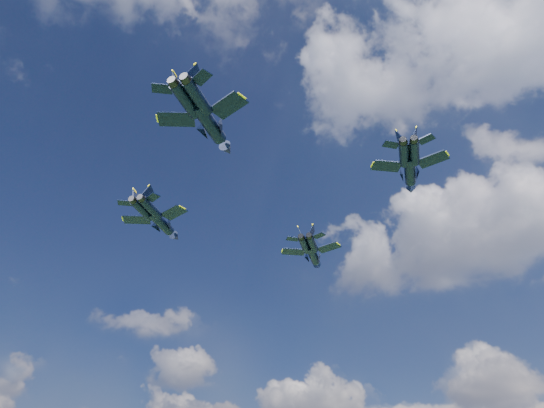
{
  "coord_description": "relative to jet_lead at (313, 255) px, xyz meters",
  "views": [
    {
      "loc": [
        40.22,
        -48.72,
        19.92
      ],
      "look_at": [
        0.85,
        8.25,
        65.12
      ],
      "focal_mm": 35.0,
      "sensor_mm": 36.0,
      "label": 1
    }
  ],
  "objects": [
    {
      "name": "jet_slot",
      "position": [
        9.3,
        -41.04,
        -1.82
      ],
      "size": [
        11.95,
        16.05,
        3.78
      ],
      "rotation": [
        0.0,
        0.0,
        0.25
      ],
      "color": "black"
    },
    {
      "name": "jet_left",
      "position": [
        -13.59,
        -26.58,
        -1.4
      ],
      "size": [
        11.33,
        15.3,
        3.6
      ],
      "rotation": [
        0.0,
        0.0,
        0.27
      ],
      "color": "black"
    },
    {
      "name": "jet_lead",
      "position": [
        0.0,
        0.0,
        0.0
      ],
      "size": [
        10.77,
        14.85,
        3.51
      ],
      "rotation": [
        0.0,
        0.0,
        0.35
      ],
      "color": "black"
    },
    {
      "name": "jet_right",
      "position": [
        25.57,
        -14.68,
        0.03
      ],
      "size": [
        10.63,
        14.7,
        3.48
      ],
      "rotation": [
        0.0,
        0.0,
        0.36
      ],
      "color": "black"
    }
  ]
}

